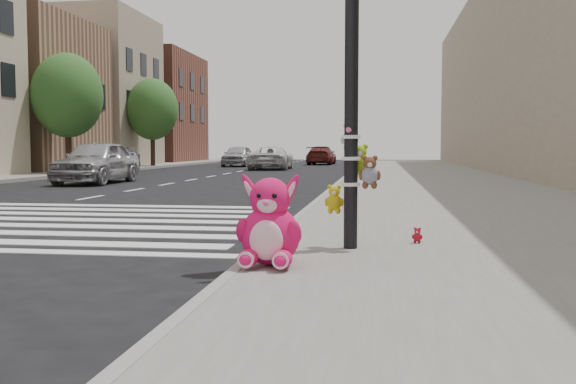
% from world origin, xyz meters
% --- Properties ---
extents(ground, '(120.00, 120.00, 0.00)m').
position_xyz_m(ground, '(0.00, 0.00, 0.00)').
color(ground, black).
rests_on(ground, ground).
extents(sidewalk_near, '(7.00, 80.00, 0.14)m').
position_xyz_m(sidewalk_near, '(5.00, 10.00, 0.07)').
color(sidewalk_near, slate).
rests_on(sidewalk_near, ground).
extents(curb_edge, '(0.12, 80.00, 0.15)m').
position_xyz_m(curb_edge, '(1.55, 10.00, 0.07)').
color(curb_edge, gray).
rests_on(curb_edge, ground).
extents(bld_far_c, '(6.00, 8.00, 8.00)m').
position_xyz_m(bld_far_c, '(-15.50, 26.00, 4.00)').
color(bld_far_c, '#9D7254').
rests_on(bld_far_c, ground).
extents(bld_far_d, '(6.00, 8.00, 10.00)m').
position_xyz_m(bld_far_d, '(-15.50, 35.00, 5.00)').
color(bld_far_d, tan).
rests_on(bld_far_d, ground).
extents(bld_far_e, '(6.00, 10.00, 9.00)m').
position_xyz_m(bld_far_e, '(-15.50, 46.00, 4.50)').
color(bld_far_e, brown).
rests_on(bld_far_e, ground).
extents(signal_pole, '(0.67, 0.50, 4.00)m').
position_xyz_m(signal_pole, '(2.62, 1.82, 1.82)').
color(signal_pole, black).
rests_on(signal_pole, sidewalk_near).
extents(tree_far_b, '(3.20, 3.20, 5.44)m').
position_xyz_m(tree_far_b, '(-11.20, 22.00, 3.65)').
color(tree_far_b, '#382619').
rests_on(tree_far_b, sidewalk_far).
extents(tree_far_c, '(3.20, 3.20, 5.44)m').
position_xyz_m(tree_far_c, '(-11.20, 33.00, 3.65)').
color(tree_far_c, '#382619').
rests_on(tree_far_c, sidewalk_far).
extents(pink_bunny, '(0.66, 0.69, 0.94)m').
position_xyz_m(pink_bunny, '(1.85, 0.57, 0.52)').
color(pink_bunny, '#F01464').
rests_on(pink_bunny, sidewalk_near).
extents(red_teddy, '(0.15, 0.12, 0.20)m').
position_xyz_m(red_teddy, '(3.40, 2.31, 0.24)').
color(red_teddy, '#B41224').
rests_on(red_teddy, sidewalk_near).
extents(car_silver_far, '(1.96, 4.67, 1.58)m').
position_xyz_m(car_silver_far, '(-7.21, 16.29, 0.79)').
color(car_silver_far, '#B5B4B9').
rests_on(car_silver_far, ground).
extents(car_dark_far, '(1.63, 4.05, 1.31)m').
position_xyz_m(car_dark_far, '(-9.80, 23.75, 0.65)').
color(car_dark_far, black).
rests_on(car_dark_far, ground).
extents(car_white_near, '(2.40, 4.88, 1.33)m').
position_xyz_m(car_white_near, '(-3.34, 31.19, 0.67)').
color(car_white_near, silver).
rests_on(car_white_near, ground).
extents(car_maroon_near, '(2.01, 4.69, 1.35)m').
position_xyz_m(car_maroon_near, '(-1.39, 41.89, 0.67)').
color(car_maroon_near, maroon).
rests_on(car_maroon_near, ground).
extents(car_silver_deep, '(1.76, 4.23, 1.43)m').
position_xyz_m(car_silver_deep, '(-6.50, 36.47, 0.72)').
color(car_silver_deep, '#B9B8BD').
rests_on(car_silver_deep, ground).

